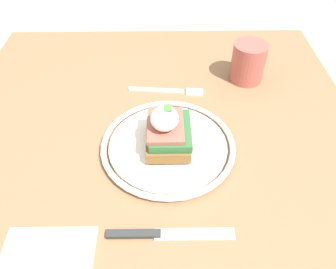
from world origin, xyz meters
The scene contains 6 objects.
dining_table centered at (0.00, 0.00, 0.64)m, with size 0.84×0.79×0.78m.
plate centered at (0.02, 0.02, 0.78)m, with size 0.24×0.24×0.02m.
sandwich centered at (0.02, 0.02, 0.82)m, with size 0.10×0.08×0.08m.
fork centered at (-0.15, 0.03, 0.78)m, with size 0.03×0.16×0.00m.
knife centered at (0.19, 0.01, 0.78)m, with size 0.02×0.18×0.01m.
cup centered at (-0.19, 0.20, 0.82)m, with size 0.07×0.07×0.09m.
Camera 1 is at (0.42, 0.02, 1.21)m, focal length 35.00 mm.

